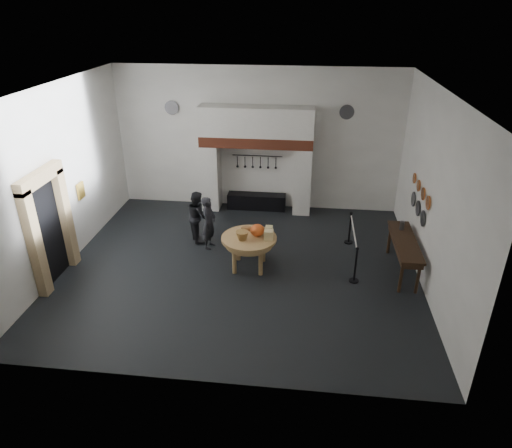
# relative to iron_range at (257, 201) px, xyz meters

# --- Properties ---
(floor) EXTENTS (9.00, 8.00, 0.02)m
(floor) POSITION_rel_iron_range_xyz_m (0.00, -3.72, -0.25)
(floor) COLOR black
(floor) RESTS_ON ground
(ceiling) EXTENTS (9.00, 8.00, 0.02)m
(ceiling) POSITION_rel_iron_range_xyz_m (0.00, -3.72, 4.25)
(ceiling) COLOR silver
(ceiling) RESTS_ON wall_back
(wall_back) EXTENTS (9.00, 0.02, 4.50)m
(wall_back) POSITION_rel_iron_range_xyz_m (0.00, 0.28, 2.00)
(wall_back) COLOR white
(wall_back) RESTS_ON floor
(wall_front) EXTENTS (9.00, 0.02, 4.50)m
(wall_front) POSITION_rel_iron_range_xyz_m (0.00, -7.72, 2.00)
(wall_front) COLOR white
(wall_front) RESTS_ON floor
(wall_left) EXTENTS (0.02, 8.00, 4.50)m
(wall_left) POSITION_rel_iron_range_xyz_m (-4.50, -3.72, 2.00)
(wall_left) COLOR white
(wall_left) RESTS_ON floor
(wall_right) EXTENTS (0.02, 8.00, 4.50)m
(wall_right) POSITION_rel_iron_range_xyz_m (4.50, -3.72, 2.00)
(wall_right) COLOR white
(wall_right) RESTS_ON floor
(chimney_pier_left) EXTENTS (0.55, 0.70, 2.15)m
(chimney_pier_left) POSITION_rel_iron_range_xyz_m (-1.48, -0.07, 0.82)
(chimney_pier_left) COLOR silver
(chimney_pier_left) RESTS_ON floor
(chimney_pier_right) EXTENTS (0.55, 0.70, 2.15)m
(chimney_pier_right) POSITION_rel_iron_range_xyz_m (1.48, -0.07, 0.82)
(chimney_pier_right) COLOR silver
(chimney_pier_right) RESTS_ON floor
(hearth_brick_band) EXTENTS (3.50, 0.72, 0.32)m
(hearth_brick_band) POSITION_rel_iron_range_xyz_m (0.00, -0.07, 2.06)
(hearth_brick_band) COLOR #9E442B
(hearth_brick_band) RESTS_ON chimney_pier_left
(chimney_hood) EXTENTS (3.50, 0.70, 0.90)m
(chimney_hood) POSITION_rel_iron_range_xyz_m (0.00, -0.07, 2.67)
(chimney_hood) COLOR silver
(chimney_hood) RESTS_ON hearth_brick_band
(iron_range) EXTENTS (1.90, 0.45, 0.50)m
(iron_range) POSITION_rel_iron_range_xyz_m (0.00, 0.00, 0.00)
(iron_range) COLOR black
(iron_range) RESTS_ON floor
(utensil_rail) EXTENTS (1.60, 0.02, 0.02)m
(utensil_rail) POSITION_rel_iron_range_xyz_m (0.00, 0.20, 1.50)
(utensil_rail) COLOR black
(utensil_rail) RESTS_ON wall_back
(door_recess) EXTENTS (0.04, 1.10, 2.50)m
(door_recess) POSITION_rel_iron_range_xyz_m (-4.47, -4.72, 1.00)
(door_recess) COLOR black
(door_recess) RESTS_ON floor
(door_jamb_near) EXTENTS (0.22, 0.30, 2.60)m
(door_jamb_near) POSITION_rel_iron_range_xyz_m (-4.38, -5.42, 1.05)
(door_jamb_near) COLOR tan
(door_jamb_near) RESTS_ON floor
(door_jamb_far) EXTENTS (0.22, 0.30, 2.60)m
(door_jamb_far) POSITION_rel_iron_range_xyz_m (-4.38, -4.02, 1.05)
(door_jamb_far) COLOR tan
(door_jamb_far) RESTS_ON floor
(door_lintel) EXTENTS (0.22, 1.70, 0.30)m
(door_lintel) POSITION_rel_iron_range_xyz_m (-4.38, -4.72, 2.40)
(door_lintel) COLOR tan
(door_lintel) RESTS_ON door_jamb_near
(wall_plaque) EXTENTS (0.05, 0.34, 0.44)m
(wall_plaque) POSITION_rel_iron_range_xyz_m (-4.45, -2.92, 1.35)
(wall_plaque) COLOR gold
(wall_plaque) RESTS_ON wall_left
(work_table) EXTENTS (1.63, 1.63, 0.07)m
(work_table) POSITION_rel_iron_range_xyz_m (0.23, -3.69, 0.59)
(work_table) COLOR tan
(work_table) RESTS_ON floor
(pumpkin) EXTENTS (0.36, 0.36, 0.31)m
(pumpkin) POSITION_rel_iron_range_xyz_m (0.43, -3.59, 0.78)
(pumpkin) COLOR #CE471D
(pumpkin) RESTS_ON work_table
(cheese_block_big) EXTENTS (0.22, 0.22, 0.24)m
(cheese_block_big) POSITION_rel_iron_range_xyz_m (0.73, -3.74, 0.74)
(cheese_block_big) COLOR #D6BE80
(cheese_block_big) RESTS_ON work_table
(cheese_block_small) EXTENTS (0.18, 0.18, 0.20)m
(cheese_block_small) POSITION_rel_iron_range_xyz_m (0.71, -3.44, 0.72)
(cheese_block_small) COLOR #DCD083
(cheese_block_small) RESTS_ON work_table
(wicker_basket) EXTENTS (0.37, 0.37, 0.22)m
(wicker_basket) POSITION_rel_iron_range_xyz_m (0.08, -3.84, 0.73)
(wicker_basket) COLOR olive
(wicker_basket) RESTS_ON work_table
(bread_loaf) EXTENTS (0.31, 0.18, 0.13)m
(bread_loaf) POSITION_rel_iron_range_xyz_m (0.13, -3.34, 0.69)
(bread_loaf) COLOR #A17039
(bread_loaf) RESTS_ON work_table
(visitor_near) EXTENTS (0.44, 0.60, 1.51)m
(visitor_near) POSITION_rel_iron_range_xyz_m (-1.00, -2.77, 0.50)
(visitor_near) COLOR black
(visitor_near) RESTS_ON floor
(visitor_far) EXTENTS (0.83, 0.90, 1.48)m
(visitor_far) POSITION_rel_iron_range_xyz_m (-1.40, -2.37, 0.49)
(visitor_far) COLOR black
(visitor_far) RESTS_ON floor
(side_table) EXTENTS (0.55, 2.20, 0.06)m
(side_table) POSITION_rel_iron_range_xyz_m (4.10, -3.47, 0.62)
(side_table) COLOR #321E12
(side_table) RESTS_ON floor
(pewter_jug) EXTENTS (0.12, 0.12, 0.22)m
(pewter_jug) POSITION_rel_iron_range_xyz_m (4.10, -2.87, 0.76)
(pewter_jug) COLOR #49494E
(pewter_jug) RESTS_ON side_table
(copper_pan_a) EXTENTS (0.03, 0.34, 0.34)m
(copper_pan_a) POSITION_rel_iron_range_xyz_m (4.46, -3.52, 1.70)
(copper_pan_a) COLOR #C6662D
(copper_pan_a) RESTS_ON wall_right
(copper_pan_b) EXTENTS (0.03, 0.32, 0.32)m
(copper_pan_b) POSITION_rel_iron_range_xyz_m (4.46, -2.97, 1.70)
(copper_pan_b) COLOR #C6662D
(copper_pan_b) RESTS_ON wall_right
(copper_pan_c) EXTENTS (0.03, 0.30, 0.30)m
(copper_pan_c) POSITION_rel_iron_range_xyz_m (4.46, -2.42, 1.70)
(copper_pan_c) COLOR #C6662D
(copper_pan_c) RESTS_ON wall_right
(copper_pan_d) EXTENTS (0.03, 0.28, 0.28)m
(copper_pan_d) POSITION_rel_iron_range_xyz_m (4.46, -1.87, 1.70)
(copper_pan_d) COLOR #C6662D
(copper_pan_d) RESTS_ON wall_right
(pewter_plate_left) EXTENTS (0.03, 0.40, 0.40)m
(pewter_plate_left) POSITION_rel_iron_range_xyz_m (4.46, -3.32, 1.20)
(pewter_plate_left) COLOR #4C4C51
(pewter_plate_left) RESTS_ON wall_right
(pewter_plate_mid) EXTENTS (0.03, 0.40, 0.40)m
(pewter_plate_mid) POSITION_rel_iron_range_xyz_m (4.46, -2.72, 1.20)
(pewter_plate_mid) COLOR #4C4C51
(pewter_plate_mid) RESTS_ON wall_right
(pewter_plate_right) EXTENTS (0.03, 0.40, 0.40)m
(pewter_plate_right) POSITION_rel_iron_range_xyz_m (4.46, -2.12, 1.20)
(pewter_plate_right) COLOR #4C4C51
(pewter_plate_right) RESTS_ON wall_right
(pewter_plate_back_left) EXTENTS (0.44, 0.03, 0.44)m
(pewter_plate_back_left) POSITION_rel_iron_range_xyz_m (-2.70, 0.24, 2.95)
(pewter_plate_back_left) COLOR #4C4C51
(pewter_plate_back_left) RESTS_ON wall_back
(pewter_plate_back_right) EXTENTS (0.44, 0.03, 0.44)m
(pewter_plate_back_right) POSITION_rel_iron_range_xyz_m (2.70, 0.24, 2.95)
(pewter_plate_back_right) COLOR #4C4C51
(pewter_plate_back_right) RESTS_ON wall_back
(barrier_post_near) EXTENTS (0.05, 0.05, 0.90)m
(barrier_post_near) POSITION_rel_iron_range_xyz_m (2.88, -4.07, 0.20)
(barrier_post_near) COLOR black
(barrier_post_near) RESTS_ON floor
(barrier_post_far) EXTENTS (0.05, 0.05, 0.90)m
(barrier_post_far) POSITION_rel_iron_range_xyz_m (2.88, -2.07, 0.20)
(barrier_post_far) COLOR black
(barrier_post_far) RESTS_ON floor
(barrier_rope) EXTENTS (0.04, 2.00, 0.04)m
(barrier_rope) POSITION_rel_iron_range_xyz_m (2.88, -3.07, 0.60)
(barrier_rope) COLOR beige
(barrier_rope) RESTS_ON barrier_post_near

